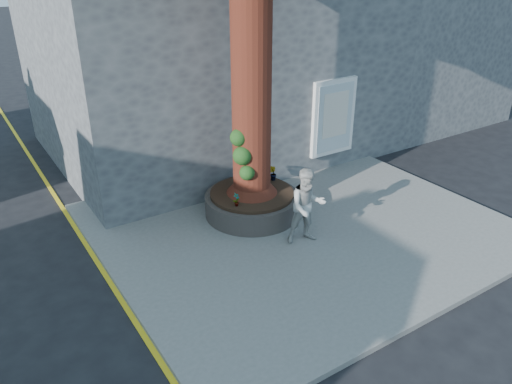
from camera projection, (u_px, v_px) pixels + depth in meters
ground at (271, 266)px, 10.55m from camera, size 120.00×120.00×0.00m
pavement at (299, 225)px, 12.01m from camera, size 9.00×8.00×0.12m
yellow_line at (115, 290)px, 9.81m from camera, size 0.10×30.00×0.01m
stone_shop at (209, 50)px, 15.81m from camera, size 10.30×8.30×6.30m
neighbour_shop at (387, 34)px, 19.79m from camera, size 6.00×8.00×6.00m
planter at (252, 203)px, 12.27m from camera, size 2.30×2.30×0.60m
man at (237, 158)px, 13.30m from camera, size 0.73×0.55×1.79m
woman at (307, 206)px, 10.87m from camera, size 1.01×0.89×1.75m
shopping_bag at (248, 183)px, 13.66m from camera, size 0.20×0.12×0.28m
plant_a at (237, 200)px, 11.39m from camera, size 0.21×0.18×0.33m
plant_b at (273, 173)px, 12.69m from camera, size 0.25×0.25×0.35m
plant_c at (262, 167)px, 13.11m from camera, size 0.19×0.19×0.33m
plant_d at (262, 166)px, 13.11m from camera, size 0.40×0.41×0.34m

